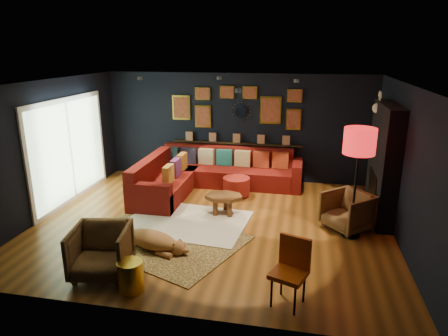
% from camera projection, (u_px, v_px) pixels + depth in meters
% --- Properties ---
extents(floor, '(6.50, 6.50, 0.00)m').
position_uv_depth(floor, '(213.00, 223.00, 7.54)').
color(floor, '#945720').
rests_on(floor, ground).
extents(room_walls, '(6.50, 6.50, 6.50)m').
position_uv_depth(room_walls, '(212.00, 140.00, 7.08)').
color(room_walls, black).
rests_on(room_walls, ground).
extents(sectional, '(3.41, 2.69, 0.86)m').
position_uv_depth(sectional, '(204.00, 176.00, 9.26)').
color(sectional, '#670D0B').
rests_on(sectional, ground).
extents(ledge, '(3.20, 0.12, 0.04)m').
position_uv_depth(ledge, '(237.00, 143.00, 9.79)').
color(ledge, black).
rests_on(ledge, room_walls).
extents(gallery_wall, '(3.15, 0.04, 1.02)m').
position_uv_depth(gallery_wall, '(237.00, 107.00, 9.57)').
color(gallery_wall, yellow).
rests_on(gallery_wall, room_walls).
extents(sunburst_mirror, '(0.47, 0.16, 0.47)m').
position_uv_depth(sunburst_mirror, '(241.00, 111.00, 9.58)').
color(sunburst_mirror, silver).
rests_on(sunburst_mirror, room_walls).
extents(fireplace, '(0.31, 1.60, 2.20)m').
position_uv_depth(fireplace, '(383.00, 167.00, 7.51)').
color(fireplace, black).
rests_on(fireplace, ground).
extents(deer_head, '(0.50, 0.28, 0.45)m').
position_uv_depth(deer_head, '(387.00, 108.00, 7.68)').
color(deer_head, white).
rests_on(deer_head, fireplace).
extents(sliding_door, '(0.06, 2.80, 2.20)m').
position_uv_depth(sliding_door, '(70.00, 150.00, 8.39)').
color(sliding_door, white).
rests_on(sliding_door, ground).
extents(ceiling_spots, '(3.30, 2.50, 0.06)m').
position_uv_depth(ceiling_spots, '(221.00, 81.00, 7.55)').
color(ceiling_spots, black).
rests_on(ceiling_spots, room_walls).
extents(shag_rug, '(2.38, 1.84, 0.03)m').
position_uv_depth(shag_rug, '(187.00, 222.00, 7.54)').
color(shag_rug, white).
rests_on(shag_rug, ground).
extents(leopard_rug, '(3.14, 2.72, 0.02)m').
position_uv_depth(leopard_rug, '(162.00, 239.00, 6.89)').
color(leopard_rug, tan).
rests_on(leopard_rug, ground).
extents(coffee_table, '(0.80, 0.62, 0.38)m').
position_uv_depth(coffee_table, '(224.00, 199.00, 7.82)').
color(coffee_table, '#59341A').
rests_on(coffee_table, shag_rug).
extents(pouf, '(0.60, 0.60, 0.39)m').
position_uv_depth(pouf, '(236.00, 186.00, 8.85)').
color(pouf, maroon).
rests_on(pouf, shag_rug).
extents(armchair_left, '(0.91, 0.87, 0.81)m').
position_uv_depth(armchair_left, '(101.00, 249.00, 5.72)').
color(armchair_left, '#B88148').
rests_on(armchair_left, ground).
extents(armchair_right, '(1.01, 1.01, 0.76)m').
position_uv_depth(armchair_right, '(348.00, 209.00, 7.19)').
color(armchair_right, '#B88148').
rests_on(armchair_right, ground).
extents(gold_stool, '(0.35, 0.35, 0.43)m').
position_uv_depth(gold_stool, '(131.00, 276.00, 5.39)').
color(gold_stool, yellow).
rests_on(gold_stool, ground).
extents(orange_chair, '(0.54, 0.54, 0.89)m').
position_uv_depth(orange_chair, '(291.00, 266.00, 5.06)').
color(orange_chair, black).
rests_on(orange_chair, ground).
extents(floor_lamp, '(0.53, 0.53, 1.92)m').
position_uv_depth(floor_lamp, '(359.00, 145.00, 6.55)').
color(floor_lamp, black).
rests_on(floor_lamp, ground).
extents(dog, '(1.43, 1.00, 0.41)m').
position_uv_depth(dog, '(152.00, 237.00, 6.50)').
color(dog, '#B17949').
rests_on(dog, leopard_rug).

